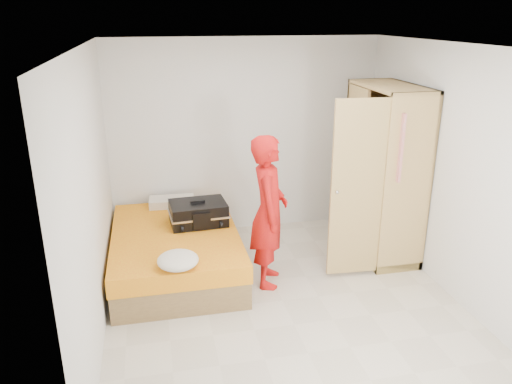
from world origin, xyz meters
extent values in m
plane|color=beige|center=(0.00, 0.00, 0.00)|extent=(4.00, 4.00, 0.00)
plane|color=white|center=(0.00, 0.00, 2.60)|extent=(4.00, 4.00, 0.00)
cube|color=white|center=(0.00, 2.00, 1.30)|extent=(3.60, 0.02, 2.60)
cube|color=white|center=(0.00, -2.00, 1.30)|extent=(3.60, 0.02, 2.60)
cube|color=white|center=(-1.80, 0.00, 1.30)|extent=(0.02, 4.00, 2.60)
cube|color=white|center=(1.80, 0.00, 1.30)|extent=(0.02, 4.00, 2.60)
cube|color=olive|center=(-1.05, 0.90, 0.15)|extent=(1.40, 2.00, 0.30)
cube|color=yellow|center=(-1.05, 0.90, 0.40)|extent=(1.42, 2.02, 0.20)
cube|color=#E0B16D|center=(1.77, 0.90, 1.05)|extent=(0.04, 1.20, 2.10)
cube|color=#E0B16D|center=(1.50, 0.32, 1.05)|extent=(0.58, 0.04, 2.10)
cube|color=#E0B16D|center=(1.50, 1.48, 1.05)|extent=(0.58, 0.04, 2.10)
cube|color=#E0B16D|center=(1.50, 0.90, 2.08)|extent=(0.58, 1.20, 0.04)
cube|color=tan|center=(1.50, 0.90, 0.05)|extent=(0.58, 1.20, 0.10)
cube|color=#E0B16D|center=(1.23, 1.20, 1.05)|extent=(0.04, 0.59, 2.00)
cube|color=#E0B16D|center=(0.92, 0.36, 1.05)|extent=(0.59, 0.07, 2.00)
cylinder|color=#B2B2B7|center=(1.50, 0.90, 1.92)|extent=(0.02, 1.10, 0.02)
imported|color=red|center=(-0.05, 0.44, 0.85)|extent=(0.54, 0.70, 1.69)
cube|color=black|center=(-0.76, 1.10, 0.63)|extent=(0.68, 0.51, 0.26)
cube|color=black|center=(-0.76, 1.10, 0.78)|extent=(0.17, 0.06, 0.03)
ellipsoid|color=silver|center=(-1.07, 0.03, 0.58)|extent=(0.41, 0.41, 0.16)
cube|color=silver|center=(-1.03, 1.75, 0.55)|extent=(0.59, 0.32, 0.10)
camera|label=1|loc=(-1.24, -4.42, 2.87)|focal=35.00mm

